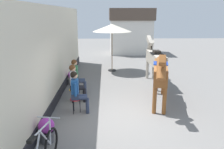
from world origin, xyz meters
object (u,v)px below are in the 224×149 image
at_px(seated_visitor_near, 77,90).
at_px(saddled_horse_far, 155,59).
at_px(saddled_horse_near, 160,73).
at_px(seated_visitor_middle, 75,81).
at_px(cafe_parasol, 112,28).
at_px(seated_visitor_far, 77,75).
at_px(flower_planter_farthest, 72,77).
at_px(flower_planter_nearest, 47,130).

xyz_separation_m(seated_visitor_near, saddled_horse_far, (3.16, 3.21, 0.38)).
height_order(seated_visitor_near, saddled_horse_near, saddled_horse_near).
xyz_separation_m(seated_visitor_middle, cafe_parasol, (1.46, 4.67, 1.59)).
height_order(saddled_horse_near, saddled_horse_far, same).
xyz_separation_m(seated_visitor_middle, seated_visitor_far, (-0.06, 0.93, 0.00)).
bearing_deg(flower_planter_farthest, seated_visitor_near, -79.38).
height_order(flower_planter_nearest, cafe_parasol, cafe_parasol).
xyz_separation_m(flower_planter_farthest, cafe_parasol, (1.87, 2.51, 2.03)).
distance_m(seated_visitor_near, cafe_parasol, 6.00).
xyz_separation_m(saddled_horse_near, flower_planter_farthest, (-3.40, 2.46, -0.82)).
bearing_deg(saddled_horse_near, seated_visitor_near, -166.64).
bearing_deg(seated_visitor_near, seated_visitor_middle, 100.48).
distance_m(seated_visitor_middle, flower_planter_farthest, 2.23).
height_order(seated_visitor_middle, flower_planter_nearest, seated_visitor_middle).
xyz_separation_m(seated_visitor_near, seated_visitor_far, (-0.24, 1.91, 0.00)).
relative_size(seated_visitor_near, saddled_horse_near, 0.47).
bearing_deg(saddled_horse_far, seated_visitor_near, -134.52).
bearing_deg(cafe_parasol, seated_visitor_near, -102.80).
xyz_separation_m(seated_visitor_near, cafe_parasol, (1.28, 5.64, 1.59)).
bearing_deg(seated_visitor_far, flower_planter_nearest, -95.24).
height_order(seated_visitor_far, flower_planter_nearest, seated_visitor_far).
height_order(seated_visitor_near, flower_planter_farthest, seated_visitor_near).
relative_size(seated_visitor_middle, flower_planter_farthest, 2.17).
relative_size(seated_visitor_middle, flower_planter_nearest, 2.17).
bearing_deg(flower_planter_farthest, saddled_horse_near, -35.93).
distance_m(saddled_horse_near, flower_planter_farthest, 4.27).
distance_m(flower_planter_farthest, cafe_parasol, 3.73).
bearing_deg(flower_planter_nearest, seated_visitor_far, 84.76).
bearing_deg(seated_visitor_middle, flower_planter_farthest, 100.68).
distance_m(saddled_horse_far, flower_planter_nearest, 6.27).
height_order(saddled_horse_far, cafe_parasol, cafe_parasol).
xyz_separation_m(seated_visitor_far, saddled_horse_far, (3.39, 1.30, 0.38)).
relative_size(saddled_horse_far, flower_planter_farthest, 4.68).
bearing_deg(saddled_horse_near, cafe_parasol, 107.07).
bearing_deg(seated_visitor_middle, cafe_parasol, 72.60).
xyz_separation_m(saddled_horse_far, cafe_parasol, (-1.88, 2.43, 1.20)).
height_order(seated_visitor_far, cafe_parasol, cafe_parasol).
relative_size(flower_planter_nearest, flower_planter_farthest, 1.00).
distance_m(seated_visitor_near, seated_visitor_middle, 0.99).
height_order(seated_visitor_far, flower_planter_farthest, seated_visitor_far).
xyz_separation_m(seated_visitor_near, flower_planter_farthest, (-0.59, 3.13, -0.44)).
bearing_deg(flower_planter_nearest, saddled_horse_far, 53.13).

